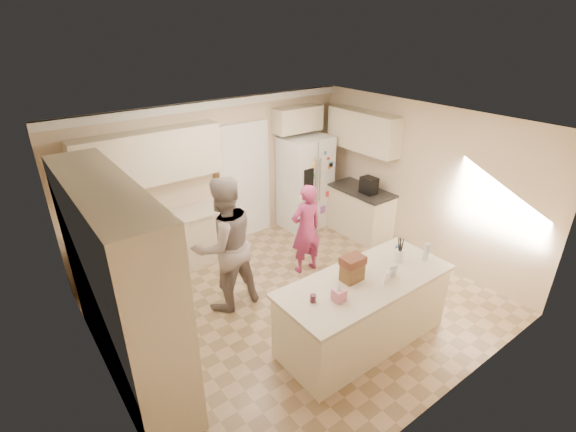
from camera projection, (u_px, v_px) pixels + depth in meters
floor at (297, 303)px, 6.14m from camera, size 5.20×4.60×0.02m
ceiling at (299, 126)px, 5.01m from camera, size 5.20×4.60×0.02m
wall_back at (216, 176)px, 7.24m from camera, size 5.20×0.02×2.60m
wall_front at (449, 312)px, 3.91m from camera, size 5.20×0.02×2.60m
wall_left at (92, 294)px, 4.16m from camera, size 0.02×4.60×2.60m
wall_right at (420, 182)px, 6.99m from camera, size 0.02×4.60×2.60m
crown_back at (212, 105)px, 6.68m from camera, size 5.20×0.08×0.12m
pantry_bank at (120, 284)px, 4.53m from camera, size 0.60×2.60×2.35m
back_base_cab at (166, 246)px, 6.77m from camera, size 2.20×0.60×0.88m
back_countertop at (162, 221)px, 6.56m from camera, size 2.24×0.63×0.04m
back_upper_cab at (150, 157)px, 6.23m from camera, size 2.20×0.35×0.80m
doorway_opening at (245, 183)px, 7.63m from camera, size 0.90×0.06×2.10m
doorway_casing at (246, 184)px, 7.60m from camera, size 1.02×0.03×2.22m
wall_frame_upper at (217, 163)px, 7.12m from camera, size 0.15×0.02×0.20m
wall_frame_lower at (218, 177)px, 7.23m from camera, size 0.15×0.02×0.20m
refrigerator at (305, 183)px, 8.07m from camera, size 0.93×0.74×1.80m
fridge_seam at (317, 188)px, 7.81m from camera, size 0.02×0.02×1.78m
fridge_dispenser at (309, 178)px, 7.58m from camera, size 0.22×0.03×0.35m
fridge_handle_l at (316, 181)px, 7.71m from camera, size 0.02×0.02×0.85m
fridge_handle_r at (320, 180)px, 7.76m from camera, size 0.02×0.02×0.85m
over_fridge_cab at (298, 119)px, 7.66m from camera, size 0.95×0.35×0.45m
right_base_cab at (360, 213)px, 7.91m from camera, size 0.60×1.20×0.88m
right_countertop at (362, 190)px, 7.71m from camera, size 0.63×1.24×0.04m
right_upper_cab at (363, 131)px, 7.47m from camera, size 0.35×1.50×0.70m
coffee_maker at (369, 185)px, 7.47m from camera, size 0.22×0.28×0.30m
island_base at (363, 311)px, 5.26m from camera, size 2.20×0.90×0.88m
island_top at (366, 281)px, 5.06m from camera, size 2.28×0.96×0.05m
utensil_crock at (399, 256)px, 5.41m from camera, size 0.13×0.13×0.15m
tissue_box at (339, 295)px, 4.65m from camera, size 0.13×0.13×0.14m
tissue_plume at (339, 287)px, 4.60m from camera, size 0.08×0.08×0.08m
dollhouse_body at (352, 272)px, 5.00m from camera, size 0.26×0.18×0.22m
dollhouse_roof at (353, 261)px, 4.93m from camera, size 0.28×0.20×0.10m
jam_jar at (313, 298)px, 4.64m from camera, size 0.07×0.07×0.09m
greeting_card_a at (388, 277)px, 4.95m from camera, size 0.12×0.06×0.16m
greeting_card_b at (393, 271)px, 5.07m from camera, size 0.12×0.05×0.16m
water_bottle at (426, 252)px, 5.41m from camera, size 0.07×0.07×0.24m
shaker_salt at (397, 248)px, 5.64m from camera, size 0.05×0.05×0.09m
shaker_pepper at (400, 247)px, 5.67m from camera, size 0.05×0.05×0.09m
teen_boy at (224, 245)px, 5.70m from camera, size 0.98×0.78×1.97m
teen_girl at (306, 229)px, 6.62m from camera, size 0.58×0.40×1.51m
fridge_magnets at (317, 188)px, 7.81m from camera, size 0.76×0.02×1.44m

